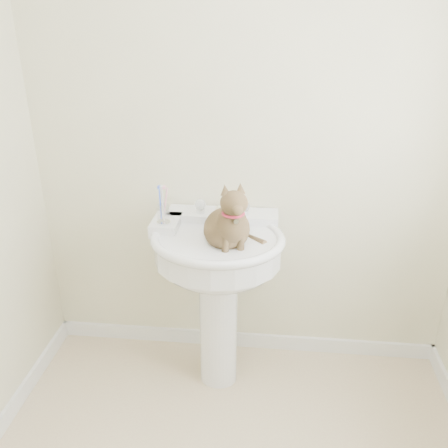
% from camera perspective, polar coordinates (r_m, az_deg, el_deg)
% --- Properties ---
extents(wall_back, '(2.20, 0.00, 2.50)m').
position_cam_1_polar(wall_back, '(2.37, 2.70, 10.04)').
color(wall_back, beige).
rests_on(wall_back, ground).
extents(baseboard_back, '(2.20, 0.02, 0.09)m').
position_cam_1_polar(baseboard_back, '(2.90, 2.21, -13.72)').
color(baseboard_back, white).
rests_on(baseboard_back, floor).
extents(pedestal_sink, '(0.65, 0.64, 0.90)m').
position_cam_1_polar(pedestal_sink, '(2.31, -0.78, -4.91)').
color(pedestal_sink, white).
rests_on(pedestal_sink, floor).
extents(faucet, '(0.28, 0.12, 0.14)m').
position_cam_1_polar(faucet, '(2.35, -0.29, 2.03)').
color(faucet, silver).
rests_on(faucet, pedestal_sink).
extents(soap_bar, '(0.10, 0.08, 0.03)m').
position_cam_1_polar(soap_bar, '(2.44, 1.29, 2.17)').
color(soap_bar, gold).
rests_on(soap_bar, pedestal_sink).
extents(toothbrush_cup, '(0.07, 0.07, 0.19)m').
position_cam_1_polar(toothbrush_cup, '(2.28, -7.31, 1.26)').
color(toothbrush_cup, silver).
rests_on(toothbrush_cup, pedestal_sink).
extents(cat, '(0.24, 0.30, 0.43)m').
position_cam_1_polar(cat, '(2.14, 0.49, -0.17)').
color(cat, brown).
rests_on(cat, pedestal_sink).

